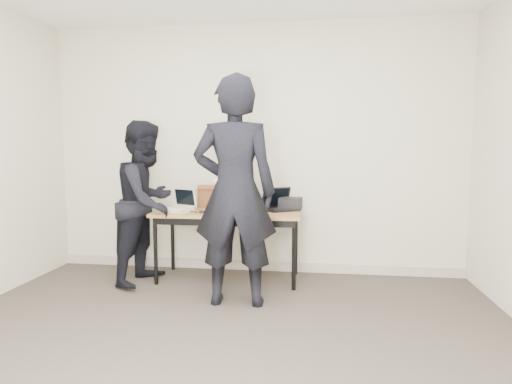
% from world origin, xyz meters
% --- Properties ---
extents(room, '(4.60, 4.60, 2.80)m').
position_xyz_m(room, '(0.00, 0.00, 1.35)').
color(room, '#3F3730').
rests_on(room, ground).
extents(desk, '(1.50, 0.66, 0.72)m').
position_xyz_m(desk, '(-0.23, 1.87, 0.66)').
color(desk, olive).
rests_on(desk, ground).
extents(laptop_beige, '(0.37, 0.37, 0.23)m').
position_xyz_m(laptop_beige, '(-0.74, 1.82, 0.77)').
color(laptop_beige, beige).
rests_on(laptop_beige, desk).
extents(laptop_center, '(0.39, 0.39, 0.24)m').
position_xyz_m(laptop_center, '(-0.19, 1.88, 0.78)').
color(laptop_center, black).
rests_on(laptop_center, desk).
extents(laptop_right, '(0.42, 0.42, 0.23)m').
position_xyz_m(laptop_right, '(0.30, 2.03, 0.77)').
color(laptop_right, black).
rests_on(laptop_right, desk).
extents(leather_satchel, '(0.37, 0.20, 0.25)m').
position_xyz_m(leather_satchel, '(-0.41, 2.09, 0.85)').
color(leather_satchel, brown).
rests_on(leather_satchel, desk).
extents(tissue, '(0.14, 0.11, 0.08)m').
position_xyz_m(tissue, '(-0.38, 2.10, 1.00)').
color(tissue, white).
rests_on(tissue, leather_satchel).
extents(equipment_box, '(0.25, 0.22, 0.13)m').
position_xyz_m(equipment_box, '(0.40, 2.06, 0.78)').
color(equipment_box, black).
rests_on(equipment_box, desk).
extents(power_brick, '(0.08, 0.05, 0.03)m').
position_xyz_m(power_brick, '(-0.45, 1.70, 0.73)').
color(power_brick, black).
rests_on(power_brick, desk).
extents(cables, '(1.14, 0.43, 0.01)m').
position_xyz_m(cables, '(-0.11, 1.93, 0.72)').
color(cables, black).
rests_on(cables, desk).
extents(person_typist, '(0.75, 0.52, 1.98)m').
position_xyz_m(person_typist, '(-0.03, 1.20, 0.99)').
color(person_typist, black).
rests_on(person_typist, ground).
extents(person_observer, '(0.76, 0.90, 1.64)m').
position_xyz_m(person_observer, '(-1.03, 1.71, 0.82)').
color(person_observer, black).
rests_on(person_observer, ground).
extents(baseboard, '(4.50, 0.03, 0.10)m').
position_xyz_m(baseboard, '(0.00, 2.23, 0.05)').
color(baseboard, '#A79A8A').
rests_on(baseboard, ground).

